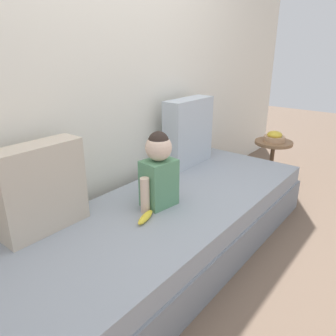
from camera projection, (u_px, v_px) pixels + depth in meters
The scene contains 9 objects.
ground_plane at pixel (171, 253), 2.22m from camera, with size 12.00×12.00×0.00m, color brown.
back_wall at pixel (102, 58), 2.11m from camera, with size 5.65×0.10×2.53m, color silver.
couch at pixel (171, 229), 2.15m from camera, with size 2.45×0.90×0.39m.
throw_pillow_left at pixel (41, 188), 1.71m from camera, with size 0.47×0.16×0.48m, color #C1B29E.
throw_pillow_right at pixel (188, 132), 2.68m from camera, with size 0.49×0.16×0.55m, color #B2BCC6.
toddler at pixel (159, 170), 1.97m from camera, with size 0.32×0.18×0.48m.
banana at pixel (145, 217), 1.86m from camera, with size 0.17×0.04×0.04m, color yellow.
side_table at pixel (273, 152), 3.18m from camera, with size 0.36×0.36×0.46m.
fruit_bowl at pixel (274, 137), 3.12m from camera, with size 0.20×0.20×0.10m.
Camera 1 is at (-1.47, -1.15, 1.34)m, focal length 34.44 mm.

